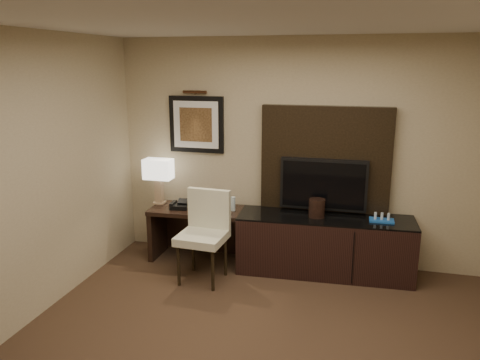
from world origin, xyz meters
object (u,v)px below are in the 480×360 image
(ice_bucket, at_px, (317,208))
(minibar_tray, at_px, (382,217))
(desk_chair, at_px, (202,237))
(water_bottle, at_px, (233,204))
(desk, at_px, (202,234))
(desk_phone, at_px, (180,204))
(credenza, at_px, (324,245))
(tv, at_px, (323,184))
(table_lamp, at_px, (159,183))

(ice_bucket, relative_size, minibar_tray, 0.78)
(desk_chair, xyz_separation_m, water_bottle, (0.20, 0.57, 0.23))
(desk, height_order, ice_bucket, ice_bucket)
(desk, xyz_separation_m, desk_phone, (-0.26, -0.05, 0.39))
(desk_phone, bearing_deg, credenza, -3.01)
(desk_phone, xyz_separation_m, ice_bucket, (1.65, 0.04, 0.07))
(desk, distance_m, ice_bucket, 1.47)
(tv, relative_size, desk_phone, 4.73)
(desk, height_order, desk_phone, desk_phone)
(desk, height_order, desk_chair, desk_chair)
(desk, height_order, table_lamp, table_lamp)
(tv, xyz_separation_m, desk_phone, (-1.70, -0.24, -0.30))
(tv, bearing_deg, desk_chair, -149.58)
(ice_bucket, bearing_deg, desk, 179.55)
(desk, distance_m, desk_chair, 0.61)
(table_lamp, bearing_deg, water_bottle, -3.34)
(ice_bucket, bearing_deg, desk_chair, -156.10)
(desk_chair, relative_size, minibar_tray, 3.93)
(table_lamp, bearing_deg, desk_chair, -38.60)
(desk_phone, height_order, water_bottle, water_bottle)
(desk_chair, bearing_deg, water_bottle, 74.03)
(credenza, height_order, table_lamp, table_lamp)
(desk_phone, distance_m, water_bottle, 0.66)
(desk_phone, bearing_deg, desk_chair, -52.17)
(desk_phone, bearing_deg, desk, 6.28)
(table_lamp, height_order, desk_phone, table_lamp)
(tv, relative_size, minibar_tray, 3.75)
(credenza, bearing_deg, desk_chair, -160.26)
(water_bottle, relative_size, ice_bucket, 0.82)
(desk, xyz_separation_m, ice_bucket, (1.40, -0.01, 0.46))
(water_bottle, xyz_separation_m, ice_bucket, (1.00, -0.03, 0.04))
(credenza, bearing_deg, minibar_tray, -2.14)
(desk_phone, xyz_separation_m, minibar_tray, (2.37, 0.06, 0.01))
(desk, xyz_separation_m, table_lamp, (-0.59, 0.08, 0.59))
(minibar_tray, bearing_deg, credenza, -179.15)
(desk_chair, distance_m, ice_bucket, 1.34)
(desk, height_order, credenza, credenza)
(tv, height_order, ice_bucket, tv)
(ice_bucket, height_order, minibar_tray, ice_bucket)
(tv, distance_m, desk_phone, 1.74)
(desk, relative_size, table_lamp, 2.39)
(table_lamp, bearing_deg, minibar_tray, -1.44)
(credenza, distance_m, water_bottle, 1.18)
(minibar_tray, bearing_deg, ice_bucket, -178.13)
(credenza, height_order, minibar_tray, minibar_tray)
(desk_chair, bearing_deg, minibar_tray, 19.61)
(water_bottle, bearing_deg, credenza, -1.03)
(desk, bearing_deg, minibar_tray, -2.22)
(desk, height_order, minibar_tray, minibar_tray)
(desk, xyz_separation_m, minibar_tray, (2.11, 0.01, 0.40))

